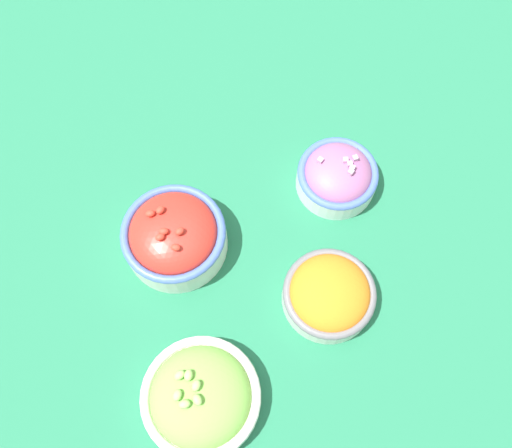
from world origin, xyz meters
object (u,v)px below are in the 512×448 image
at_px(bowl_red_onion, 337,176).
at_px(bowl_cherry_tomatoes, 174,236).
at_px(bowl_lettuce, 201,397).
at_px(bowl_carrots, 329,294).

bearing_deg(bowl_red_onion, bowl_cherry_tomatoes, 95.99).
xyz_separation_m(bowl_cherry_tomatoes, bowl_lettuce, (-0.22, 0.02, -0.01)).
distance_m(bowl_cherry_tomatoes, bowl_lettuce, 0.22).
distance_m(bowl_cherry_tomatoes, bowl_red_onion, 0.26).
bearing_deg(bowl_cherry_tomatoes, bowl_carrots, -127.36).
distance_m(bowl_lettuce, bowl_red_onion, 0.37).
bearing_deg(bowl_carrots, bowl_cherry_tomatoes, 52.64).
bearing_deg(bowl_red_onion, bowl_lettuce, 132.04).
xyz_separation_m(bowl_carrots, bowl_red_onion, (0.17, -0.07, 0.00)).
distance_m(bowl_carrots, bowl_lettuce, 0.22).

